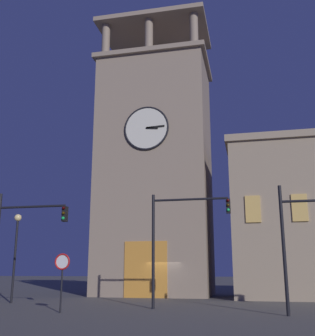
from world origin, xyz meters
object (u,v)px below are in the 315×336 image
object	(u,v)px
no_horn_sign	(62,266)
traffic_signal_far	(178,229)
traffic_signal_near	(315,228)
clocktower	(155,168)
traffic_signal_mid	(19,233)
street_lamp	(16,241)

from	to	relation	value
no_horn_sign	traffic_signal_far	bearing A→B (deg)	-150.14
traffic_signal_near	traffic_signal_far	distance (m)	6.91
traffic_signal_far	no_horn_sign	size ratio (longest dim) A/B	2.19
traffic_signal_far	clocktower	bearing A→B (deg)	-71.40
clocktower	traffic_signal_mid	size ratio (longest dim) A/B	4.41
traffic_signal_mid	traffic_signal_far	bearing A→B (deg)	-159.54
clocktower	traffic_signal_near	bearing A→B (deg)	127.78
clocktower	traffic_signal_near	size ratio (longest dim) A/B	4.43
traffic_signal_near	traffic_signal_far	xyz separation A→B (m)	(6.58, -2.07, 0.30)
traffic_signal_far	traffic_signal_mid	bearing A→B (deg)	20.46
clocktower	traffic_signal_far	world-z (taller)	clocktower
clocktower	street_lamp	size ratio (longest dim) A/B	4.76
traffic_signal_far	street_lamp	bearing A→B (deg)	-9.70
clocktower	street_lamp	xyz separation A→B (m)	(6.71, 9.56, -6.58)
street_lamp	traffic_signal_far	bearing A→B (deg)	170.30
traffic_signal_mid	traffic_signal_far	world-z (taller)	traffic_signal_far
traffic_signal_mid	no_horn_sign	distance (m)	2.96
traffic_signal_near	no_horn_sign	world-z (taller)	traffic_signal_near
traffic_signal_far	street_lamp	xyz separation A→B (m)	(10.54, -1.80, -0.32)
traffic_signal_mid	no_horn_sign	xyz separation A→B (m)	(-2.48, 0.10, -1.61)
street_lamp	no_horn_sign	xyz separation A→B (m)	(-5.41, 4.74, -1.60)
traffic_signal_far	traffic_signal_near	bearing A→B (deg)	162.57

